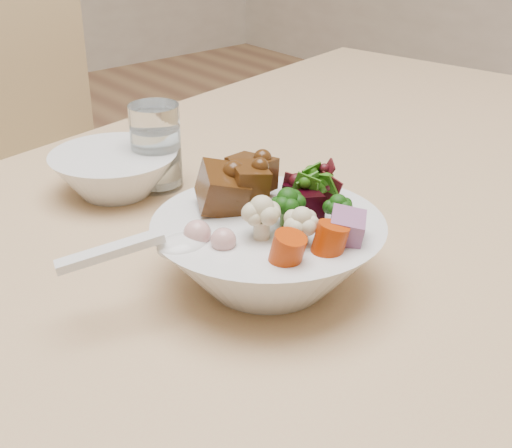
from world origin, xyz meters
The scene contains 6 objects.
dining_table centered at (0.12, -0.09, 0.60)m, with size 1.57×1.08×0.67m.
chair_far centered at (0.00, 0.55, 0.51)m, with size 0.47×0.47×0.92m.
food_bowl centered at (-0.09, -0.24, 0.71)m, with size 0.23×0.23×0.13m.
soup_spoon centered at (-0.20, -0.22, 0.74)m, with size 0.14×0.07×0.03m.
water_glass centered at (-0.04, 0.04, 0.72)m, with size 0.07×0.07×0.11m.
side_bowl centered at (-0.10, 0.05, 0.70)m, with size 0.16×0.16×0.05m, color silver, non-canonical shape.
Camera 1 is at (-0.50, -0.71, 1.05)m, focal length 50.00 mm.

